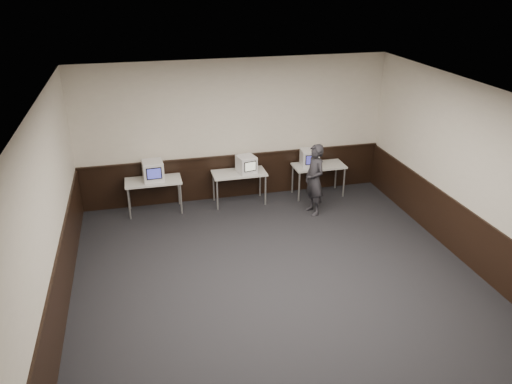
% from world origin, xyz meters
% --- Properties ---
extents(floor, '(8.00, 8.00, 0.00)m').
position_xyz_m(floor, '(0.00, 0.00, 0.00)').
color(floor, black).
rests_on(floor, ground).
extents(ceiling, '(8.00, 8.00, 0.00)m').
position_xyz_m(ceiling, '(0.00, 0.00, 3.20)').
color(ceiling, white).
rests_on(ceiling, back_wall).
extents(back_wall, '(7.00, 0.00, 7.00)m').
position_xyz_m(back_wall, '(0.00, 4.00, 1.60)').
color(back_wall, beige).
rests_on(back_wall, ground).
extents(left_wall, '(0.00, 8.00, 8.00)m').
position_xyz_m(left_wall, '(-3.50, 0.00, 1.60)').
color(left_wall, beige).
rests_on(left_wall, ground).
extents(right_wall, '(0.00, 8.00, 8.00)m').
position_xyz_m(right_wall, '(3.50, 0.00, 1.60)').
color(right_wall, beige).
rests_on(right_wall, ground).
extents(wainscot_back, '(6.98, 0.04, 1.00)m').
position_xyz_m(wainscot_back, '(0.00, 3.98, 0.50)').
color(wainscot_back, black).
rests_on(wainscot_back, back_wall).
extents(wainscot_left, '(0.04, 7.98, 1.00)m').
position_xyz_m(wainscot_left, '(-3.48, 0.00, 0.50)').
color(wainscot_left, black).
rests_on(wainscot_left, left_wall).
extents(wainscot_right, '(0.04, 7.98, 1.00)m').
position_xyz_m(wainscot_right, '(3.48, 0.00, 0.50)').
color(wainscot_right, black).
rests_on(wainscot_right, right_wall).
extents(wainscot_rail, '(6.98, 0.06, 0.04)m').
position_xyz_m(wainscot_rail, '(0.00, 3.96, 1.02)').
color(wainscot_rail, black).
rests_on(wainscot_rail, wainscot_back).
extents(desk_left, '(1.20, 0.60, 0.75)m').
position_xyz_m(desk_left, '(-1.90, 3.60, 0.68)').
color(desk_left, silver).
rests_on(desk_left, ground).
extents(desk_center, '(1.20, 0.60, 0.75)m').
position_xyz_m(desk_center, '(0.00, 3.60, 0.68)').
color(desk_center, silver).
rests_on(desk_center, ground).
extents(desk_right, '(1.20, 0.60, 0.75)m').
position_xyz_m(desk_right, '(1.90, 3.60, 0.68)').
color(desk_right, silver).
rests_on(desk_right, ground).
extents(emac_left, '(0.46, 0.49, 0.43)m').
position_xyz_m(emac_left, '(-1.88, 3.60, 0.97)').
color(emac_left, white).
rests_on(emac_left, desk_left).
extents(emac_center, '(0.46, 0.47, 0.38)m').
position_xyz_m(emac_center, '(0.16, 3.56, 0.94)').
color(emac_center, white).
rests_on(emac_center, desk_center).
extents(emac_right, '(0.42, 0.45, 0.39)m').
position_xyz_m(emac_right, '(1.67, 3.62, 0.94)').
color(emac_right, white).
rests_on(emac_right, desk_right).
extents(person, '(0.47, 0.63, 1.58)m').
position_xyz_m(person, '(1.46, 2.70, 0.79)').
color(person, '#28272C').
rests_on(person, ground).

